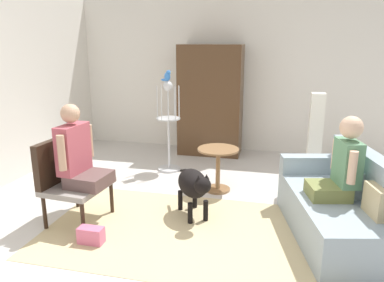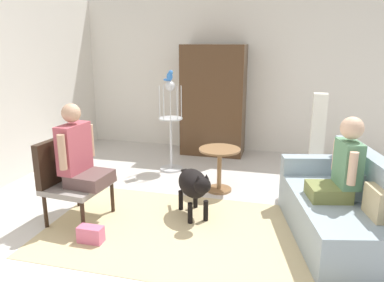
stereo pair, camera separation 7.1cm
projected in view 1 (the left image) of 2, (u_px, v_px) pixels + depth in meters
The scene contains 14 objects.
ground_plane at pixel (195, 233), 3.99m from camera, with size 7.91×7.91×0.00m, color beige.
back_wall at pixel (236, 76), 6.79m from camera, with size 6.44×0.12×2.72m, color silver.
area_rug at pixel (191, 232), 4.00m from camera, with size 3.12×1.84×0.01m, color #C6B284.
couch at pixel (340, 207), 3.85m from camera, with size 1.16×1.79×0.90m.
armchair at pixel (67, 174), 4.17m from camera, with size 0.64×0.73×0.94m.
person_on_couch at pixel (342, 165), 3.70m from camera, with size 0.52×0.50×0.84m.
person_on_armchair at pixel (78, 154), 4.05m from camera, with size 0.51×0.58×0.90m.
round_end_table at pixel (218, 163), 5.02m from camera, with size 0.56×0.56×0.60m.
dog at pixel (194, 184), 4.26m from camera, with size 0.54×0.74×0.62m.
bird_cage_stand at pixel (169, 129), 5.77m from camera, with size 0.37×0.37×1.40m.
parrot at pixel (167, 76), 5.56m from camera, with size 0.17×0.10×0.16m.
column_lamp at pixel (314, 142), 5.04m from camera, with size 0.20×0.20×1.33m.
armoire_cabinet at pixel (211, 101), 6.59m from camera, with size 1.10×0.56×1.93m, color #4C331E.
handbag at pixel (91, 235), 3.76m from camera, with size 0.26×0.13×0.17m, color #D8668C.
Camera 1 is at (0.80, -3.50, 1.98)m, focal length 34.85 mm.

